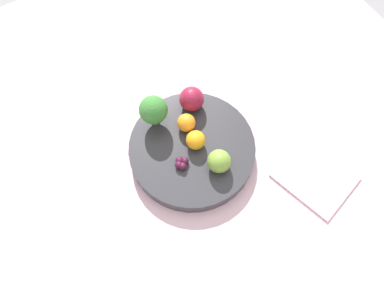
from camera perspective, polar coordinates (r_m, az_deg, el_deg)
name	(u,v)px	position (r m, az deg, el deg)	size (l,w,h in m)	color
ground_plane	(192,157)	(0.80, 0.00, -1.92)	(6.00, 6.00, 0.00)	gray
table_surface	(192,155)	(0.79, 0.00, -1.63)	(1.20, 1.20, 0.02)	silver
bowl	(192,149)	(0.77, 0.00, -0.84)	(0.26, 0.26, 0.03)	#2D2D33
broccoli	(153,110)	(0.74, -5.90, 5.15)	(0.06, 0.06, 0.08)	#8CB76B
apple_red	(192,99)	(0.77, -0.06, 6.88)	(0.05, 0.05, 0.05)	maroon
apple_green	(219,161)	(0.71, 4.14, -2.63)	(0.05, 0.05, 0.05)	olive
orange_front	(197,142)	(0.73, 0.74, 0.33)	(0.04, 0.04, 0.04)	orange
orange_back	(186,123)	(0.75, -0.88, 3.25)	(0.04, 0.04, 0.04)	orange
grape_cluster	(181,163)	(0.73, -1.62, -2.93)	(0.03, 0.03, 0.02)	#47142D
napkin	(315,176)	(0.80, 18.24, -4.72)	(0.17, 0.16, 0.01)	beige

